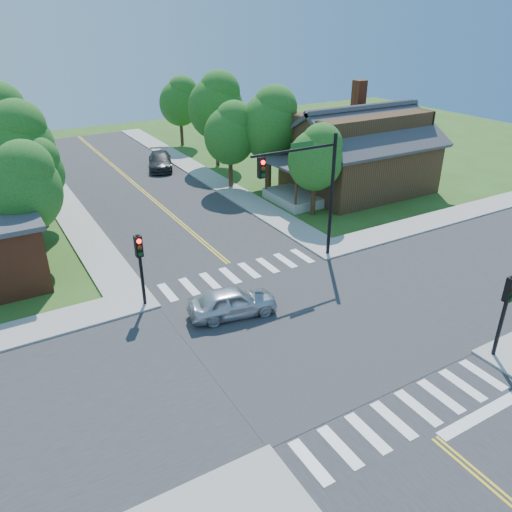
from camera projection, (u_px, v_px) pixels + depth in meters
ground at (305, 329)px, 22.64m from camera, size 100.00×100.00×0.00m
road_ns at (305, 329)px, 22.63m from camera, size 10.00×90.00×0.04m
road_ew at (305, 329)px, 22.63m from camera, size 90.00×10.00×0.04m
intersection_patch at (305, 329)px, 22.64m from camera, size 10.20×10.20×0.06m
sidewalk_ne at (349, 182)px, 42.03m from camera, size 40.00×40.00×0.14m
crosswalk_north at (240, 273)px, 27.42m from camera, size 8.85×2.00×0.01m
crosswalk_south at (406, 414)px, 17.81m from camera, size 8.85×2.00×0.01m
centerline at (305, 328)px, 22.62m from camera, size 0.30×90.00×0.01m
stop_bar at (485, 413)px, 17.88m from camera, size 4.60×0.45×0.09m
signal_mast_ne at (308, 181)px, 26.60m from camera, size 5.30×0.42×7.20m
signal_pole_se at (507, 302)px, 19.65m from camera, size 0.34×0.42×3.80m
signal_pole_nw at (140, 257)px, 23.24m from camera, size 0.34×0.42×3.80m
house_ne at (359, 148)px, 39.05m from camera, size 13.05×8.80×7.11m
tree_e_a at (317, 156)px, 33.58m from camera, size 3.78×3.59×6.43m
tree_e_b at (271, 122)px, 38.71m from camera, size 4.75×4.51×8.07m
tree_e_c at (217, 104)px, 44.38m from camera, size 5.00×4.75×8.49m
tree_e_d at (180, 100)px, 51.77m from camera, size 4.24×4.02×7.20m
tree_w_a at (23, 186)px, 26.49m from camera, size 4.18×3.97×7.10m
tree_w_b at (17, 144)px, 31.90m from camera, size 4.81×4.57×8.18m
tree_house at (231, 132)px, 38.79m from camera, size 4.09×3.89×6.95m
tree_bldg at (37, 170)px, 31.66m from camera, size 3.54×3.36×6.02m
car_silver at (233, 302)px, 23.36m from camera, size 3.16×4.77×1.42m
car_dgrey at (160, 161)px, 45.32m from camera, size 5.15×6.28×1.45m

